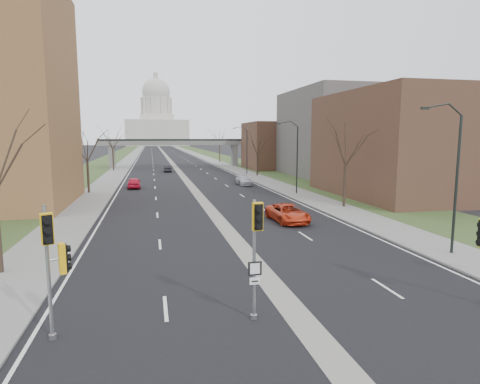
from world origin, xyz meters
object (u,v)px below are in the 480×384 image
object	(u,v)px
car_right_near	(288,213)
car_left_far	(168,168)
car_left_near	(134,183)
signal_pole_median	(256,239)
car_right_mid	(244,180)
signal_pole_left	(53,253)

from	to	relation	value
car_right_near	car_left_far	bearing A→B (deg)	95.20
car_left_near	car_right_near	xyz separation A→B (m)	(13.19, -25.20, -0.02)
signal_pole_median	car_left_near	distance (m)	42.58
car_left_far	car_right_mid	size ratio (longest dim) A/B	0.88
signal_pole_left	car_left_near	size ratio (longest dim) A/B	1.09
car_right_mid	car_right_near	bearing A→B (deg)	-96.56
signal_pole_median	signal_pole_left	bearing A→B (deg)	177.74
signal_pole_left	car_left_far	xyz separation A→B (m)	(6.39, 66.87, -2.40)
car_left_far	signal_pole_median	bearing A→B (deg)	90.36
signal_pole_left	signal_pole_median	bearing A→B (deg)	-21.40
signal_pole_left	car_left_far	world-z (taller)	signal_pole_left
car_left_near	car_right_near	bearing A→B (deg)	116.07
car_right_near	car_right_mid	distance (m)	25.71
signal_pole_median	car_left_far	xyz separation A→B (m)	(-0.54, 67.04, -2.54)
car_left_near	car_right_near	distance (m)	28.44
signal_pole_left	car_left_near	xyz separation A→B (m)	(0.89, 41.91, -2.34)
car_right_near	car_right_mid	xyz separation A→B (m)	(2.24, 25.62, -0.05)
signal_pole_left	car_right_near	size ratio (longest dim) A/B	0.91
signal_pole_left	car_right_mid	distance (m)	45.43
signal_pole_left	signal_pole_median	size ratio (longest dim) A/B	1.02
signal_pole_left	signal_pole_median	world-z (taller)	signal_pole_left
car_left_near	car_left_far	bearing A→B (deg)	-104.00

